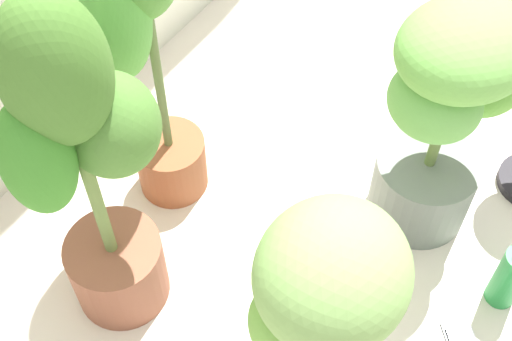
% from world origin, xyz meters
% --- Properties ---
extents(ground_plane, '(8.00, 8.00, 0.00)m').
position_xyz_m(ground_plane, '(0.00, 0.00, 0.00)').
color(ground_plane, silver).
rests_on(ground_plane, ground).
extents(potted_plant_front_left, '(0.30, 0.28, 0.67)m').
position_xyz_m(potted_plant_front_left, '(-0.30, -0.11, 0.41)').
color(potted_plant_front_left, slate).
rests_on(potted_plant_front_left, ground).
extents(potted_plant_back_left, '(0.34, 0.24, 0.91)m').
position_xyz_m(potted_plant_back_left, '(-0.32, 0.40, 0.48)').
color(potted_plant_back_left, '#93543C').
rests_on(potted_plant_back_left, ground).
extents(potted_plant_front_right, '(0.40, 0.37, 0.67)m').
position_xyz_m(potted_plant_front_right, '(0.28, -0.08, 0.38)').
color(potted_plant_front_right, slate).
rests_on(potted_plant_front_right, ground).
extents(nutrient_bottle, '(0.07, 0.07, 0.21)m').
position_xyz_m(nutrient_bottle, '(0.17, -0.37, 0.10)').
color(nutrient_bottle, green).
rests_on(nutrient_bottle, ground).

